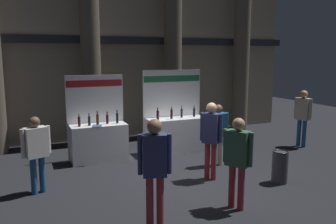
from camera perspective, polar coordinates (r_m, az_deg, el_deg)
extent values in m
plane|color=black|center=(8.17, 3.33, -10.70)|extent=(24.63, 24.63, 0.00)
cube|color=tan|center=(12.00, -6.63, 10.18)|extent=(12.31, 0.25, 5.96)
cube|color=#2D2D33|center=(11.72, -6.22, 11.66)|extent=(12.31, 0.20, 0.24)
cylinder|color=#665B4C|center=(11.05, -12.63, 8.43)|extent=(0.60, 0.60, 5.33)
cylinder|color=#665B4C|center=(11.89, 0.81, 8.70)|extent=(0.60, 0.60, 5.33)
cylinder|color=#665B4C|center=(13.26, 11.97, 8.58)|extent=(0.60, 0.60, 5.33)
cube|color=white|center=(9.40, -11.32, -5.02)|extent=(1.47, 0.60, 0.99)
cube|color=white|center=(9.59, -11.86, -0.82)|extent=(1.54, 0.04, 2.28)
cube|color=maroon|center=(9.45, -12.02, 4.64)|extent=(1.50, 0.01, 0.18)
cylinder|color=black|center=(9.15, -14.46, -1.55)|extent=(0.07, 0.07, 0.25)
cylinder|color=black|center=(9.12, -14.50, -0.57)|extent=(0.03, 0.03, 0.06)
cylinder|color=gold|center=(9.11, -14.51, -0.32)|extent=(0.03, 0.03, 0.02)
cylinder|color=black|center=(9.20, -12.89, -1.46)|extent=(0.06, 0.06, 0.24)
cylinder|color=black|center=(9.17, -12.93, -0.50)|extent=(0.03, 0.03, 0.07)
cylinder|color=red|center=(9.16, -12.94, -0.23)|extent=(0.03, 0.03, 0.02)
cylinder|color=#472D14|center=(9.29, -11.56, -1.23)|extent=(0.07, 0.07, 0.27)
cylinder|color=#472D14|center=(9.26, -11.59, -0.19)|extent=(0.03, 0.03, 0.07)
cylinder|color=black|center=(9.25, -11.60, 0.09)|extent=(0.03, 0.03, 0.02)
cylinder|color=black|center=(9.37, -10.00, -1.20)|extent=(0.07, 0.07, 0.24)
cylinder|color=black|center=(9.34, -10.02, -0.28)|extent=(0.03, 0.03, 0.07)
cylinder|color=black|center=(9.33, -10.03, -0.01)|extent=(0.03, 0.03, 0.02)
cylinder|color=black|center=(9.38, -8.39, -1.03)|extent=(0.07, 0.07, 0.27)
cylinder|color=black|center=(9.35, -8.42, 0.02)|extent=(0.03, 0.03, 0.08)
cylinder|color=black|center=(9.34, -8.42, 0.32)|extent=(0.03, 0.03, 0.02)
cube|color=#334772|center=(9.10, -11.65, -2.27)|extent=(0.31, 0.36, 0.01)
cube|color=white|center=(10.06, 1.46, -3.84)|extent=(1.73, 0.60, 1.00)
cube|color=white|center=(10.23, 0.68, 0.30)|extent=(1.82, 0.04, 2.37)
cube|color=#1E6638|center=(10.11, 0.75, 5.53)|extent=(1.77, 0.01, 0.18)
cylinder|color=black|center=(9.71, -1.70, -0.53)|extent=(0.07, 0.07, 0.26)
cylinder|color=black|center=(9.68, -1.71, 0.45)|extent=(0.03, 0.03, 0.08)
cylinder|color=gold|center=(9.67, -1.71, 0.75)|extent=(0.03, 0.03, 0.02)
cylinder|color=black|center=(9.84, 0.58, -0.35)|extent=(0.07, 0.07, 0.27)
cylinder|color=black|center=(9.81, 0.58, 0.63)|extent=(0.03, 0.03, 0.07)
cylinder|color=gold|center=(9.80, 0.58, 0.87)|extent=(0.03, 0.03, 0.02)
cylinder|color=black|center=(10.07, 2.26, -0.19)|extent=(0.06, 0.06, 0.25)
cylinder|color=black|center=(10.05, 2.27, 0.74)|extent=(0.03, 0.03, 0.09)
cylinder|color=gold|center=(10.04, 2.27, 1.03)|extent=(0.03, 0.03, 0.02)
cylinder|color=black|center=(10.23, 4.33, -0.07)|extent=(0.07, 0.07, 0.25)
cylinder|color=black|center=(10.21, 4.34, 0.79)|extent=(0.03, 0.03, 0.06)
cylinder|color=red|center=(10.20, 4.34, 1.01)|extent=(0.03, 0.03, 0.02)
cylinder|color=#38383D|center=(8.12, 17.99, -8.69)|extent=(0.35, 0.35, 0.70)
torus|color=black|center=(8.01, 18.12, -6.23)|extent=(0.34, 0.34, 0.02)
cylinder|color=maroon|center=(6.63, 10.51, -11.94)|extent=(0.12, 0.12, 0.82)
cylinder|color=maroon|center=(6.55, 11.98, -12.24)|extent=(0.12, 0.12, 0.82)
cube|color=#33563D|center=(6.36, 11.45, -5.91)|extent=(0.40, 0.47, 0.65)
sphere|color=tan|center=(6.26, 11.58, -1.98)|extent=(0.23, 0.23, 0.23)
cylinder|color=#33563D|center=(6.47, 9.44, -5.45)|extent=(0.08, 0.08, 0.62)
cylinder|color=#33563D|center=(6.26, 13.54, -6.09)|extent=(0.08, 0.08, 0.62)
cylinder|color=maroon|center=(5.84, -1.29, -14.51)|extent=(0.12, 0.12, 0.87)
cylinder|color=maroon|center=(5.83, -3.03, -14.56)|extent=(0.12, 0.12, 0.87)
cube|color=navy|center=(5.57, -2.21, -7.14)|extent=(0.43, 0.34, 0.69)
sphere|color=#8C6647|center=(5.45, -2.24, -2.38)|extent=(0.24, 0.24, 0.24)
cylinder|color=navy|center=(5.58, 0.22, -6.91)|extent=(0.08, 0.08, 0.66)
cylinder|color=navy|center=(5.55, -4.66, -7.02)|extent=(0.08, 0.08, 0.66)
cylinder|color=navy|center=(11.39, 21.56, -3.35)|extent=(0.12, 0.12, 0.84)
cylinder|color=navy|center=(11.47, 20.80, -3.22)|extent=(0.12, 0.12, 0.84)
cube|color=#ADA393|center=(11.30, 21.41, 0.46)|extent=(0.33, 0.45, 0.67)
sphere|color=tan|center=(11.24, 21.55, 2.76)|extent=(0.23, 0.23, 0.23)
cylinder|color=#ADA393|center=(11.18, 22.51, 0.39)|extent=(0.08, 0.08, 0.63)
cylinder|color=#ADA393|center=(11.42, 20.33, 0.70)|extent=(0.08, 0.08, 0.63)
cylinder|color=maroon|center=(8.00, 6.50, -7.97)|extent=(0.12, 0.12, 0.85)
cylinder|color=maroon|center=(7.95, 7.55, -8.10)|extent=(0.12, 0.12, 0.85)
cube|color=navy|center=(7.78, 7.14, -2.67)|extent=(0.42, 0.43, 0.67)
sphere|color=tan|center=(7.70, 7.21, 0.68)|extent=(0.23, 0.23, 0.23)
cylinder|color=navy|center=(7.85, 5.62, -2.41)|extent=(0.08, 0.08, 0.64)
cylinder|color=navy|center=(7.71, 8.69, -2.69)|extent=(0.08, 0.08, 0.64)
cylinder|color=navy|center=(7.67, -20.05, -9.60)|extent=(0.12, 0.12, 0.77)
cylinder|color=navy|center=(7.61, -21.30, -9.82)|extent=(0.12, 0.12, 0.77)
cube|color=silver|center=(7.45, -20.98, -4.68)|extent=(0.49, 0.38, 0.61)
sphere|color=brown|center=(7.36, -21.17, -1.53)|extent=(0.21, 0.21, 0.21)
cylinder|color=silver|center=(7.54, -19.14, -4.29)|extent=(0.08, 0.08, 0.58)
cylinder|color=silver|center=(7.35, -22.88, -4.85)|extent=(0.08, 0.08, 0.58)
cylinder|color=#ADA393|center=(8.96, 7.68, -6.40)|extent=(0.12, 0.12, 0.76)
cylinder|color=#ADA393|center=(9.03, 8.64, -6.30)|extent=(0.12, 0.12, 0.76)
cube|color=navy|center=(8.83, 8.27, -2.09)|extent=(0.42, 0.30, 0.60)
sphere|color=brown|center=(8.76, 8.33, 0.55)|extent=(0.21, 0.21, 0.21)
cylinder|color=navy|center=(8.73, 6.82, -2.09)|extent=(0.08, 0.08, 0.57)
cylinder|color=navy|center=(8.94, 9.68, -1.89)|extent=(0.08, 0.08, 0.57)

